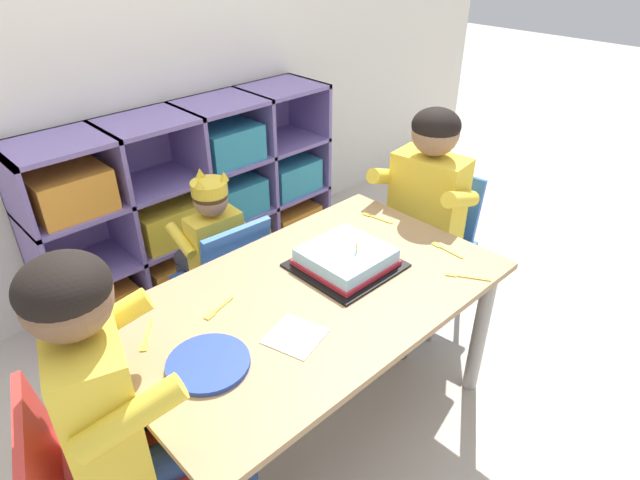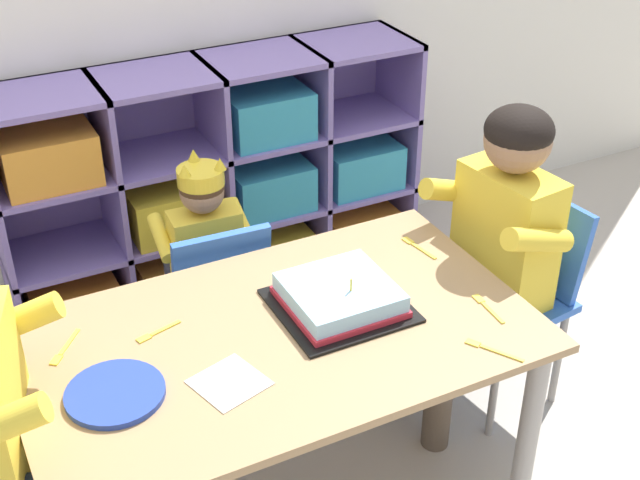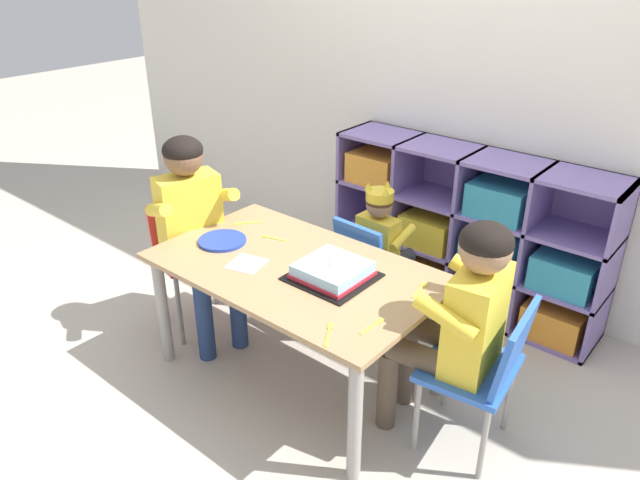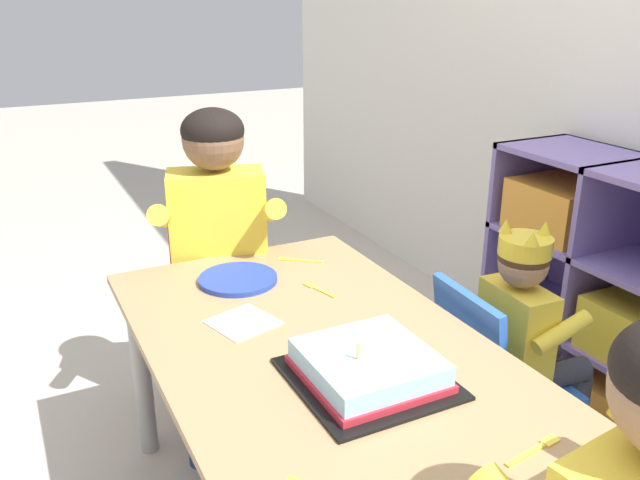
% 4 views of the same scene
% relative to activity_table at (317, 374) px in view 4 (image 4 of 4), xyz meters
% --- Properties ---
extents(activity_table, '(1.27, 0.75, 0.60)m').
position_rel_activity_table_xyz_m(activity_table, '(0.00, 0.00, 0.00)').
color(activity_table, '#A37F56').
rests_on(activity_table, ground).
extents(classroom_chair_blue, '(0.33, 0.34, 0.65)m').
position_rel_activity_table_xyz_m(classroom_chair_blue, '(0.03, 0.53, -0.14)').
color(classroom_chair_blue, blue).
rests_on(classroom_chair_blue, ground).
extents(child_with_crown, '(0.30, 0.31, 0.81)m').
position_rel_activity_table_xyz_m(child_with_crown, '(0.03, 0.64, -0.01)').
color(child_with_crown, yellow).
rests_on(child_with_crown, ground).
extents(classroom_chair_adult_side, '(0.43, 0.44, 0.67)m').
position_rel_activity_table_xyz_m(classroom_chair_adult_side, '(-0.75, 0.01, -0.08)').
color(classroom_chair_adult_side, red).
rests_on(classroom_chair_adult_side, ground).
extents(adult_helper_seated, '(0.48, 0.46, 1.05)m').
position_rel_activity_table_xyz_m(adult_helper_seated, '(-0.64, -0.03, 0.14)').
color(adult_helper_seated, yellow).
rests_on(adult_helper_seated, ground).
extents(birthday_cake_on_tray, '(0.33, 0.31, 0.10)m').
position_rel_activity_table_xyz_m(birthday_cake_on_tray, '(0.19, 0.03, 0.11)').
color(birthday_cake_on_tray, black).
rests_on(birthday_cake_on_tray, activity_table).
extents(paper_plate_stack, '(0.22, 0.22, 0.01)m').
position_rel_activity_table_xyz_m(paper_plate_stack, '(-0.42, -0.05, 0.09)').
color(paper_plate_stack, '#233DA3').
rests_on(paper_plate_stack, activity_table).
extents(paper_napkin_square, '(0.18, 0.18, 0.00)m').
position_rel_activity_table_xyz_m(paper_napkin_square, '(-0.18, -0.12, 0.09)').
color(paper_napkin_square, white).
rests_on(paper_napkin_square, activity_table).
extents(fork_near_cake_tray, '(0.12, 0.05, 0.00)m').
position_rel_activity_table_xyz_m(fork_near_cake_tray, '(-0.27, 0.13, 0.09)').
color(fork_near_cake_tray, yellow).
rests_on(fork_near_cake_tray, activity_table).
extents(fork_beside_plate_stack, '(0.10, 0.12, 0.00)m').
position_rel_activity_table_xyz_m(fork_beside_plate_stack, '(-0.48, 0.17, 0.09)').
color(fork_beside_plate_stack, yellow).
rests_on(fork_beside_plate_stack, activity_table).
extents(fork_near_child_seat, '(0.03, 0.14, 0.00)m').
position_rel_activity_table_xyz_m(fork_near_child_seat, '(0.52, 0.18, 0.09)').
color(fork_near_child_seat, yellow).
rests_on(fork_near_child_seat, activity_table).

